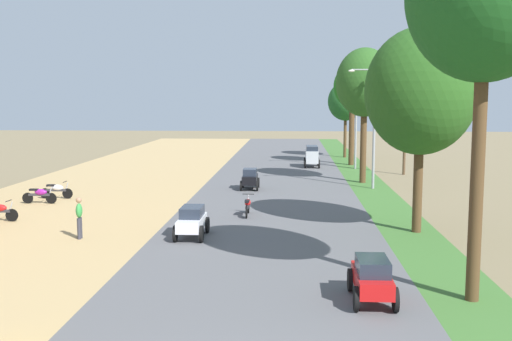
# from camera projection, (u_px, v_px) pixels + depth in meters

# --- Properties ---
(parked_motorbike_fourth) EXTENTS (1.80, 0.54, 0.94)m
(parked_motorbike_fourth) POSITION_uv_depth(u_px,v_px,m) (40.00, 194.00, 30.83)
(parked_motorbike_fourth) COLOR black
(parked_motorbike_fourth) RESTS_ON dirt_shoulder
(parked_motorbike_fifth) EXTENTS (1.80, 0.54, 0.94)m
(parked_motorbike_fifth) POSITION_uv_depth(u_px,v_px,m) (57.00, 190.00, 32.36)
(parked_motorbike_fifth) COLOR black
(parked_motorbike_fifth) RESTS_ON dirt_shoulder
(pedestrian_on_shoulder) EXTENTS (0.26, 0.37, 1.62)m
(pedestrian_on_shoulder) POSITION_uv_depth(u_px,v_px,m) (79.00, 216.00, 23.08)
(pedestrian_on_shoulder) COLOR #33333D
(pedestrian_on_shoulder) RESTS_ON dirt_shoulder
(median_tree_second) EXTENTS (4.41, 4.41, 8.20)m
(median_tree_second) POSITION_uv_depth(u_px,v_px,m) (421.00, 92.00, 23.69)
(median_tree_second) COLOR #4C351E
(median_tree_second) RESTS_ON median_strip
(median_tree_third) EXTENTS (3.64, 3.64, 8.55)m
(median_tree_third) POSITION_uv_depth(u_px,v_px,m) (365.00, 83.00, 37.81)
(median_tree_third) COLOR #4C351E
(median_tree_third) RESTS_ON median_strip
(median_tree_fourth) EXTENTS (3.02, 3.02, 8.05)m
(median_tree_fourth) POSITION_uv_depth(u_px,v_px,m) (352.00, 88.00, 48.00)
(median_tree_fourth) COLOR #4C351E
(median_tree_fourth) RESTS_ON median_strip
(median_tree_fifth) EXTENTS (3.22, 3.22, 6.87)m
(median_tree_fifth) POSITION_uv_depth(u_px,v_px,m) (346.00, 101.00, 54.36)
(median_tree_fifth) COLOR #4C351E
(median_tree_fifth) RESTS_ON median_strip
(streetlamp_near) EXTENTS (3.16, 0.20, 7.21)m
(streetlamp_near) POSITION_uv_depth(u_px,v_px,m) (374.00, 119.00, 35.55)
(streetlamp_near) COLOR gray
(streetlamp_near) RESTS_ON median_strip
(streetlamp_mid) EXTENTS (3.16, 0.20, 7.18)m
(streetlamp_mid) POSITION_uv_depth(u_px,v_px,m) (356.00, 114.00, 45.61)
(streetlamp_mid) COLOR gray
(streetlamp_mid) RESTS_ON median_strip
(utility_pole_near) EXTENTS (1.80, 0.20, 8.45)m
(utility_pole_near) POSITION_uv_depth(u_px,v_px,m) (405.00, 113.00, 42.45)
(utility_pole_near) COLOR brown
(utility_pole_near) RESTS_ON ground
(car_sedan_red) EXTENTS (1.10, 2.26, 1.19)m
(car_sedan_red) POSITION_uv_depth(u_px,v_px,m) (372.00, 277.00, 15.92)
(car_sedan_red) COLOR red
(car_sedan_red) RESTS_ON road_strip
(car_sedan_white) EXTENTS (1.10, 2.26, 1.19)m
(car_sedan_white) POSITION_uv_depth(u_px,v_px,m) (192.00, 220.00, 23.29)
(car_sedan_white) COLOR silver
(car_sedan_white) RESTS_ON road_strip
(car_hatchback_black) EXTENTS (1.04, 2.00, 1.23)m
(car_hatchback_black) POSITION_uv_depth(u_px,v_px,m) (250.00, 178.00, 35.55)
(car_hatchback_black) COLOR black
(car_hatchback_black) RESTS_ON road_strip
(car_van_silver) EXTENTS (1.19, 2.41, 1.67)m
(car_van_silver) POSITION_uv_depth(u_px,v_px,m) (312.00, 155.00, 46.94)
(car_van_silver) COLOR #B7BCC1
(car_van_silver) RESTS_ON road_strip
(motorbike_ahead_second) EXTENTS (0.54, 1.80, 0.94)m
(motorbike_ahead_second) POSITION_uv_depth(u_px,v_px,m) (248.00, 205.00, 27.60)
(motorbike_ahead_second) COLOR black
(motorbike_ahead_second) RESTS_ON road_strip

